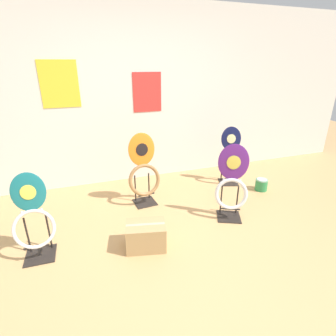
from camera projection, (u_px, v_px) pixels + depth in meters
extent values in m
plane|color=tan|center=(194.00, 267.00, 2.45)|extent=(14.00, 14.00, 0.00)
cube|color=silver|center=(136.00, 97.00, 3.90)|extent=(8.00, 0.06, 2.60)
cube|color=yellow|center=(60.00, 84.00, 3.48)|extent=(0.49, 0.01, 0.61)
cube|color=red|center=(147.00, 92.00, 3.90)|extent=(0.43, 0.01, 0.57)
cube|color=black|center=(145.00, 202.00, 3.57)|extent=(0.30, 0.30, 0.01)
cylinder|color=black|center=(135.00, 188.00, 3.54)|extent=(0.02, 0.02, 0.37)
cylinder|color=black|center=(149.00, 186.00, 3.61)|extent=(0.02, 0.02, 0.37)
cylinder|color=black|center=(146.00, 195.00, 3.45)|extent=(0.22, 0.04, 0.02)
torus|color=#9E7042|center=(145.00, 180.00, 3.43)|extent=(0.44, 0.20, 0.42)
ellipsoid|color=orange|center=(142.00, 149.00, 3.34)|extent=(0.36, 0.10, 0.43)
ellipsoid|color=black|center=(142.00, 150.00, 3.32)|extent=(0.16, 0.04, 0.16)
sphere|color=silver|center=(136.00, 167.00, 3.36)|extent=(0.02, 0.02, 0.02)
sphere|color=silver|center=(150.00, 164.00, 3.44)|extent=(0.02, 0.02, 0.02)
cube|color=black|center=(229.00, 217.00, 3.24)|extent=(0.37, 0.37, 0.01)
cylinder|color=black|center=(221.00, 199.00, 3.26)|extent=(0.02, 0.02, 0.37)
cylinder|color=black|center=(237.00, 200.00, 3.24)|extent=(0.02, 0.02, 0.37)
cylinder|color=black|center=(230.00, 209.00, 3.11)|extent=(0.21, 0.11, 0.02)
torus|color=silver|center=(231.00, 194.00, 3.10)|extent=(0.41, 0.29, 0.39)
ellipsoid|color=#60237F|center=(234.00, 162.00, 3.01)|extent=(0.34, 0.20, 0.43)
ellipsoid|color=#E5CC4C|center=(234.00, 163.00, 3.00)|extent=(0.15, 0.08, 0.16)
sphere|color=silver|center=(224.00, 179.00, 3.08)|extent=(0.02, 0.02, 0.02)
sphere|color=silver|center=(240.00, 180.00, 3.07)|extent=(0.02, 0.02, 0.02)
cube|color=black|center=(41.00, 255.00, 2.59)|extent=(0.29, 0.29, 0.01)
cylinder|color=black|center=(27.00, 235.00, 2.57)|extent=(0.02, 0.02, 0.39)
cylinder|color=black|center=(49.00, 231.00, 2.63)|extent=(0.02, 0.02, 0.39)
cylinder|color=black|center=(37.00, 247.00, 2.47)|extent=(0.22, 0.02, 0.02)
torus|color=silver|center=(34.00, 229.00, 2.45)|extent=(0.38, 0.17, 0.37)
ellipsoid|color=#197075|center=(28.00, 192.00, 2.40)|extent=(0.31, 0.09, 0.37)
ellipsoid|color=#EADB4C|center=(28.00, 192.00, 2.38)|extent=(0.14, 0.03, 0.14)
sphere|color=silver|center=(22.00, 212.00, 2.42)|extent=(0.02, 0.02, 0.02)
sphere|color=silver|center=(41.00, 209.00, 2.46)|extent=(0.02, 0.02, 0.02)
cube|color=black|center=(228.00, 182.00, 4.17)|extent=(0.35, 0.35, 0.01)
cylinder|color=black|center=(222.00, 166.00, 4.16)|extent=(0.02, 0.02, 0.46)
cylinder|color=black|center=(234.00, 166.00, 4.16)|extent=(0.02, 0.02, 0.46)
cylinder|color=black|center=(230.00, 173.00, 4.02)|extent=(0.22, 0.09, 0.02)
torus|color=beige|center=(230.00, 162.00, 4.01)|extent=(0.42, 0.28, 0.37)
ellipsoid|color=#141942|center=(231.00, 139.00, 3.97)|extent=(0.31, 0.17, 0.37)
ellipsoid|color=beige|center=(231.00, 139.00, 3.95)|extent=(0.14, 0.07, 0.14)
sphere|color=silver|center=(225.00, 151.00, 4.01)|extent=(0.02, 0.02, 0.02)
sphere|color=silver|center=(236.00, 151.00, 4.01)|extent=(0.02, 0.02, 0.02)
cylinder|color=#2D8E4C|center=(261.00, 185.00, 3.90)|extent=(0.18, 0.18, 0.17)
torus|color=silver|center=(262.00, 180.00, 3.87)|extent=(0.18, 0.18, 0.01)
cylinder|color=#B2B2B7|center=(262.00, 179.00, 3.87)|extent=(0.16, 0.16, 0.00)
cube|color=tan|center=(146.00, 236.00, 2.68)|extent=(0.45, 0.36, 0.27)
cube|color=#B7AD89|center=(145.00, 224.00, 2.62)|extent=(0.39, 0.12, 0.00)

